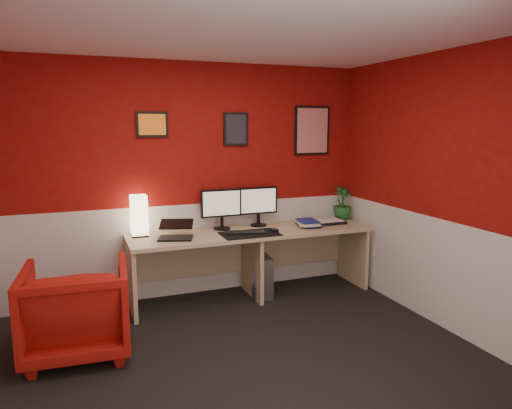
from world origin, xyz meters
name	(u,v)px	position (x,y,z in m)	size (l,w,h in m)	color
ground	(240,369)	(0.00, 0.00, 0.00)	(4.00, 3.50, 0.01)	black
ceiling	(238,27)	(0.00, 0.00, 2.50)	(4.00, 3.50, 0.01)	white
wall_back	(185,181)	(0.00, 1.75, 1.25)	(4.00, 0.01, 2.50)	maroon
wall_front	(391,287)	(0.00, -1.75, 1.25)	(4.00, 0.01, 2.50)	maroon
wall_right	(455,194)	(2.00, 0.00, 1.25)	(0.01, 3.50, 2.50)	maroon
wainscot_back	(187,250)	(0.00, 1.75, 0.50)	(4.00, 0.01, 1.00)	silver
wainscot_right	(448,276)	(2.00, 0.00, 0.50)	(0.01, 3.50, 1.00)	silver
desk	(252,264)	(0.63, 1.41, 0.36)	(2.60, 0.65, 0.73)	tan
shoji_lamp	(139,217)	(-0.52, 1.60, 0.93)	(0.16, 0.16, 0.40)	#FFE5B2
laptop	(175,228)	(-0.20, 1.34, 0.84)	(0.33, 0.23, 0.22)	black
monitor_left	(222,203)	(0.36, 1.60, 1.02)	(0.45, 0.06, 0.58)	black
monitor_right	(258,200)	(0.79, 1.62, 1.02)	(0.45, 0.06, 0.58)	black
desk_mat	(250,234)	(0.56, 1.27, 0.73)	(0.60, 0.38, 0.01)	black
keyboard	(245,232)	(0.51, 1.31, 0.74)	(0.42, 0.14, 0.02)	black
mouse	(274,230)	(0.83, 1.27, 0.75)	(0.06, 0.10, 0.03)	black
book_bottom	(301,226)	(1.21, 1.40, 0.74)	(0.21, 0.28, 0.03)	navy
book_middle	(297,223)	(1.17, 1.40, 0.77)	(0.23, 0.32, 0.02)	silver
book_top	(299,221)	(1.19, 1.40, 0.79)	(0.19, 0.26, 0.02)	navy
zen_tray	(328,222)	(1.58, 1.45, 0.74)	(0.35, 0.25, 0.03)	black
potted_plant	(342,203)	(1.85, 1.59, 0.92)	(0.22, 0.22, 0.39)	#19591E
pc_tower	(259,275)	(0.72, 1.43, 0.23)	(0.20, 0.45, 0.45)	#99999E
armchair	(77,309)	(-1.14, 0.73, 0.38)	(0.80, 0.83, 0.75)	#A81D16
art_left	(152,124)	(-0.33, 1.74, 1.85)	(0.32, 0.02, 0.26)	orange
art_center	(236,129)	(0.57, 1.74, 1.80)	(0.28, 0.02, 0.36)	black
art_right	(312,131)	(1.50, 1.74, 1.78)	(0.44, 0.02, 0.56)	red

